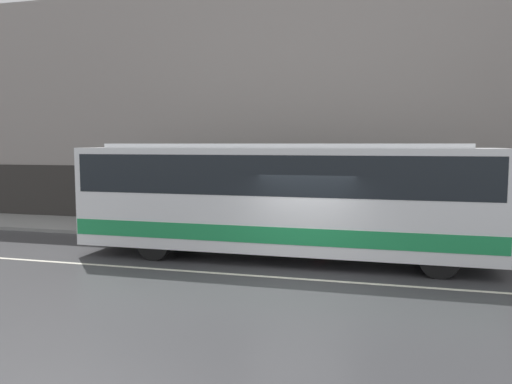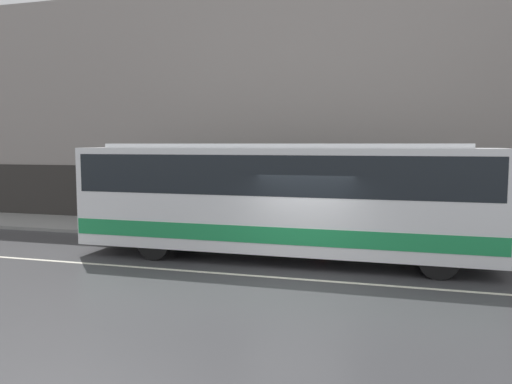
% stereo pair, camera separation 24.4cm
% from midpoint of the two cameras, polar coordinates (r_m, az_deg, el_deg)
% --- Properties ---
extents(ground_plane, '(60.00, 60.00, 0.00)m').
position_cam_midpoint_polar(ground_plane, '(12.43, 4.51, -9.89)').
color(ground_plane, '#38383A').
extents(sidewalk, '(60.00, 3.18, 0.12)m').
position_cam_midpoint_polar(sidewalk, '(17.81, 7.73, -5.01)').
color(sidewalk, gray).
rests_on(sidewalk, ground_plane).
extents(building_facade, '(60.00, 0.35, 9.47)m').
position_cam_midpoint_polar(building_facade, '(19.28, 8.55, 9.22)').
color(building_facade, gray).
rests_on(building_facade, ground_plane).
extents(lane_stripe, '(54.00, 0.14, 0.01)m').
position_cam_midpoint_polar(lane_stripe, '(12.43, 4.51, -9.87)').
color(lane_stripe, beige).
rests_on(lane_stripe, ground_plane).
extents(transit_bus, '(11.67, 2.57, 3.31)m').
position_cam_midpoint_polar(transit_bus, '(14.27, 2.34, -0.25)').
color(transit_bus, white).
rests_on(transit_bus, ground_plane).
extents(pedestrian_waiting, '(0.36, 0.36, 1.56)m').
position_cam_midpoint_polar(pedestrian_waiting, '(18.78, 7.01, -2.05)').
color(pedestrian_waiting, maroon).
rests_on(pedestrian_waiting, sidewalk).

